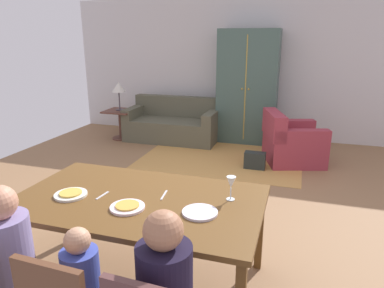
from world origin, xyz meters
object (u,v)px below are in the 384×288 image
at_px(table_lamp, 119,88).
at_px(plate_near_woman, 200,212).
at_px(person_man, 16,271).
at_px(couch, 173,125).
at_px(wine_glass, 231,183).
at_px(armchair, 291,143).
at_px(side_table, 121,120).
at_px(plate_near_child, 127,207).
at_px(plate_near_man, 71,195).
at_px(dining_table, 139,205).
at_px(armoire, 248,87).
at_px(handbag, 255,160).

bearing_deg(table_lamp, plate_near_woman, -54.87).
xyz_separation_m(person_man, couch, (-0.73, 4.83, -0.21)).
distance_m(wine_glass, table_lamp, 4.69).
distance_m(couch, armchair, 2.36).
distance_m(plate_near_woman, person_man, 1.24).
bearing_deg(side_table, table_lamp, 90.00).
bearing_deg(couch, plate_near_child, -73.80).
distance_m(plate_near_child, side_table, 4.62).
relative_size(plate_near_man, couch, 0.14).
bearing_deg(dining_table, couch, 106.87).
bearing_deg(armchair, person_man, -110.31).
height_order(side_table, table_lamp, table_lamp).
distance_m(armoire, table_lamp, 2.47).
distance_m(dining_table, table_lamp, 4.46).
height_order(plate_near_child, armoire, armoire).
xyz_separation_m(armoire, table_lamp, (-2.40, -0.61, -0.04)).
distance_m(plate_near_woman, side_table, 4.83).
distance_m(dining_table, wine_glass, 0.73).
distance_m(plate_near_man, armoire, 4.62).
xyz_separation_m(wine_glass, armoire, (-0.53, 4.26, 0.16)).
height_order(plate_near_child, armchair, armchair).
distance_m(plate_near_man, wine_glass, 1.24).
bearing_deg(side_table, person_man, -69.15).
bearing_deg(armoire, side_table, -165.77).
bearing_deg(table_lamp, side_table, -90.00).
xyz_separation_m(dining_table, couch, (-1.24, 4.09, -0.39)).
bearing_deg(side_table, plate_near_woman, -54.87).
bearing_deg(plate_near_child, side_table, 119.29).
relative_size(armchair, table_lamp, 2.00).
bearing_deg(person_man, plate_near_woman, 31.57).
relative_size(armoire, handbag, 6.56).
relative_size(plate_near_woman, person_man, 0.23).
distance_m(plate_near_man, plate_near_woman, 1.03).
height_order(plate_near_man, armchair, armchair).
height_order(armoire, handbag, armoire).
relative_size(plate_near_man, armoire, 0.12).
bearing_deg(table_lamp, plate_near_child, -60.71).
distance_m(dining_table, plate_near_child, 0.19).
bearing_deg(dining_table, plate_near_man, -166.93).
bearing_deg(table_lamp, dining_table, -59.58).
bearing_deg(armchair, handbag, -135.87).
relative_size(plate_near_woman, couch, 0.14).
distance_m(plate_near_man, couch, 4.30).
distance_m(plate_near_child, plate_near_woman, 0.52).
xyz_separation_m(plate_near_man, person_man, (0.00, -0.61, -0.26)).
xyz_separation_m(couch, armchair, (2.27, -0.67, 0.02)).
relative_size(armoire, table_lamp, 3.89).
height_order(plate_near_man, side_table, plate_near_man).
distance_m(plate_near_woman, handbag, 3.10).
bearing_deg(table_lamp, person_man, -69.15).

